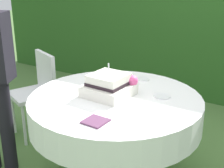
# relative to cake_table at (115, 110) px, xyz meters

# --- Properties ---
(foliage_hedge) EXTENTS (6.98, 0.41, 2.53)m
(foliage_hedge) POSITION_rel_cake_table_xyz_m (0.00, 2.29, 0.61)
(foliage_hedge) COLOR #28561E
(foliage_hedge) RESTS_ON ground_plane
(cake_table) EXTENTS (1.35, 1.35, 0.77)m
(cake_table) POSITION_rel_cake_table_xyz_m (0.00, 0.00, 0.00)
(cake_table) COLOR #4C4C51
(cake_table) RESTS_ON ground_plane
(wedding_cake) EXTENTS (0.36, 0.35, 0.26)m
(wedding_cake) POSITION_rel_cake_table_xyz_m (-0.05, 0.01, 0.20)
(wedding_cake) COLOR white
(wedding_cake) RESTS_ON cake_table
(serving_plate_near) EXTENTS (0.12, 0.12, 0.01)m
(serving_plate_near) POSITION_rel_cake_table_xyz_m (-0.00, 0.48, 0.12)
(serving_plate_near) COLOR white
(serving_plate_near) RESTS_ON cake_table
(serving_plate_far) EXTENTS (0.13, 0.13, 0.01)m
(serving_plate_far) POSITION_rel_cake_table_xyz_m (0.31, 0.19, 0.12)
(serving_plate_far) COLOR white
(serving_plate_far) RESTS_ON cake_table
(napkin_stack) EXTENTS (0.15, 0.15, 0.01)m
(napkin_stack) POSITION_rel_cake_table_xyz_m (0.12, -0.43, 0.12)
(napkin_stack) COLOR #603856
(napkin_stack) RESTS_ON cake_table
(garden_chair) EXTENTS (0.52, 0.52, 0.89)m
(garden_chair) POSITION_rel_cake_table_xyz_m (-1.13, 0.29, -0.12)
(garden_chair) COLOR white
(garden_chair) RESTS_ON ground_plane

